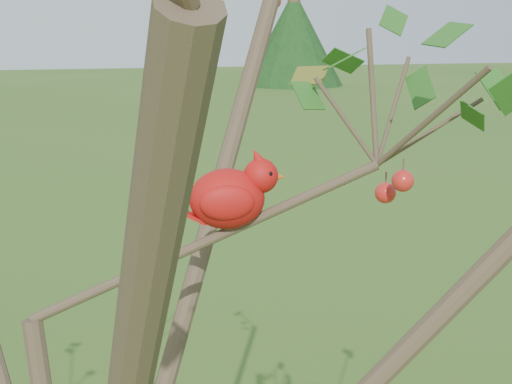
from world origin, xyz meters
TOP-DOWN VIEW (x-y plane):
  - crabapple_tree at (0.03, -0.02)m, footprint 2.35×2.05m
  - cardinal at (0.29, 0.07)m, footprint 0.22×0.12m

SIDE VIEW (x-z plane):
  - crabapple_tree at x=0.03m, z-range 0.65..3.60m
  - cardinal at x=0.29m, z-range 2.08..2.23m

